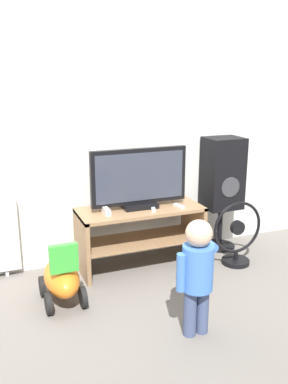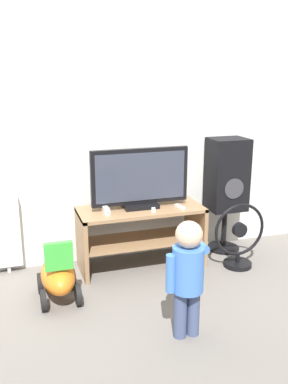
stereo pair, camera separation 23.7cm
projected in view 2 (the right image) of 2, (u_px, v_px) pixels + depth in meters
name	position (u px, v px, depth m)	size (l,w,h in m)	color
ground_plane	(149.00, 276.00, 3.80)	(16.00, 16.00, 0.00)	slate
wall_back	(130.00, 122.00, 3.95)	(10.00, 0.06, 2.60)	silver
tv_stand	(141.00, 228.00, 3.91)	(1.13, 0.47, 0.56)	#93704C
television	(140.00, 179.00, 3.81)	(0.89, 0.20, 0.54)	black
game_console	(106.00, 210.00, 3.72)	(0.04, 0.16, 0.05)	white
remote_primary	(180.00, 207.00, 3.87)	(0.06, 0.13, 0.03)	white
remote_secondary	(153.00, 209.00, 3.80)	(0.07, 0.13, 0.03)	white
child	(188.00, 269.00, 2.83)	(0.32, 0.47, 0.83)	#3F4C72
speaker_tower	(227.00, 177.00, 4.19)	(0.36, 0.32, 1.14)	black
floor_fan	(239.00, 239.00, 3.92)	(0.50, 0.26, 0.61)	black
ride_on_toy	(58.00, 276.00, 3.36)	(0.30, 0.53, 0.54)	orange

